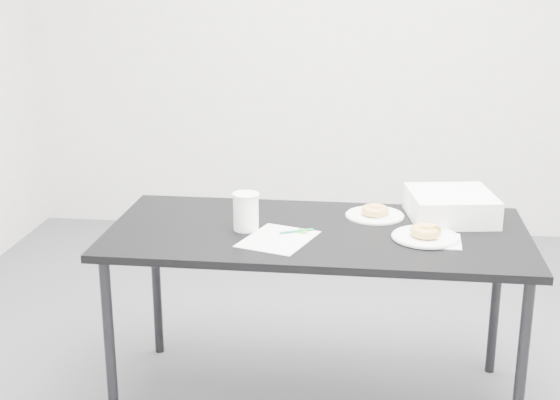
# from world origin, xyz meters

# --- Properties ---
(floor) EXTENTS (4.00, 4.00, 0.00)m
(floor) POSITION_xyz_m (0.00, 0.00, 0.00)
(floor) COLOR #47474C
(floor) RESTS_ON ground
(wall_back) EXTENTS (4.00, 0.02, 2.70)m
(wall_back) POSITION_xyz_m (0.00, 2.00, 1.35)
(wall_back) COLOR silver
(wall_back) RESTS_ON floor
(table) EXTENTS (1.61, 0.76, 0.73)m
(table) POSITION_xyz_m (0.02, -0.15, 0.67)
(table) COLOR black
(table) RESTS_ON floor
(scorecard) EXTENTS (0.31, 0.35, 0.00)m
(scorecard) POSITION_xyz_m (-0.11, -0.27, 0.73)
(scorecard) COLOR white
(scorecard) RESTS_ON table
(logo_patch) EXTENTS (0.06, 0.06, 0.00)m
(logo_patch) POSITION_xyz_m (-0.03, -0.18, 0.73)
(logo_patch) COLOR green
(logo_patch) RESTS_ON scorecard
(pen) EXTENTS (0.13, 0.06, 0.01)m
(pen) POSITION_xyz_m (-0.05, -0.19, 0.74)
(pen) COLOR #0B8052
(pen) RESTS_ON scorecard
(napkin) EXTENTS (0.18, 0.18, 0.00)m
(napkin) POSITION_xyz_m (0.47, -0.22, 0.73)
(napkin) COLOR white
(napkin) RESTS_ON table
(plate_near) EXTENTS (0.25, 0.25, 0.01)m
(plate_near) POSITION_xyz_m (0.43, -0.20, 0.74)
(plate_near) COLOR white
(plate_near) RESTS_ON napkin
(donut_near) EXTENTS (0.14, 0.14, 0.04)m
(donut_near) POSITION_xyz_m (0.43, -0.20, 0.76)
(donut_near) COLOR gold
(donut_near) RESTS_ON plate_near
(plate_far) EXTENTS (0.24, 0.24, 0.01)m
(plate_far) POSITION_xyz_m (0.24, 0.05, 0.73)
(plate_far) COLOR white
(plate_far) RESTS_ON table
(donut_far) EXTENTS (0.15, 0.15, 0.04)m
(donut_far) POSITION_xyz_m (0.24, 0.05, 0.76)
(donut_far) COLOR gold
(donut_far) RESTS_ON plate_far
(coffee_cup) EXTENTS (0.10, 0.10, 0.15)m
(coffee_cup) POSITION_xyz_m (-0.25, -0.17, 0.80)
(coffee_cup) COLOR white
(coffee_cup) RESTS_ON table
(cup_lid) EXTENTS (0.09, 0.09, 0.01)m
(cup_lid) POSITION_xyz_m (0.28, 0.04, 0.74)
(cup_lid) COLOR white
(cup_lid) RESTS_ON table
(bakery_box) EXTENTS (0.37, 0.37, 0.11)m
(bakery_box) POSITION_xyz_m (0.54, 0.05, 0.78)
(bakery_box) COLOR white
(bakery_box) RESTS_ON table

